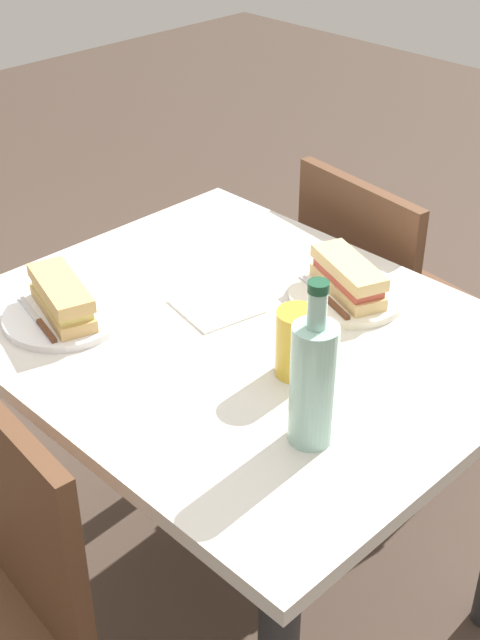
# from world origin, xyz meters

# --- Properties ---
(ground_plane) EXTENTS (8.00, 8.00, 0.00)m
(ground_plane) POSITION_xyz_m (0.00, 0.00, 0.00)
(ground_plane) COLOR #47382D
(dining_table) EXTENTS (0.99, 0.82, 0.74)m
(dining_table) POSITION_xyz_m (0.00, 0.00, 0.62)
(dining_table) COLOR beige
(dining_table) RESTS_ON ground
(chair_near) EXTENTS (0.45, 0.45, 0.84)m
(chair_near) POSITION_xyz_m (0.11, -0.61, 0.48)
(chair_near) COLOR brown
(chair_near) RESTS_ON ground
(plate_near) EXTENTS (0.23, 0.23, 0.01)m
(plate_near) POSITION_xyz_m (-0.07, -0.23, 0.75)
(plate_near) COLOR silver
(plate_near) RESTS_ON dining_table
(baguette_sandwich_near) EXTENTS (0.20, 0.13, 0.07)m
(baguette_sandwich_near) POSITION_xyz_m (-0.07, -0.23, 0.79)
(baguette_sandwich_near) COLOR #DBB77A
(baguette_sandwich_near) RESTS_ON plate_near
(knife_near) EXTENTS (0.17, 0.07, 0.01)m
(knife_near) POSITION_xyz_m (-0.06, -0.17, 0.76)
(knife_near) COLOR silver
(knife_near) RESTS_ON plate_near
(plate_far) EXTENTS (0.23, 0.23, 0.01)m
(plate_far) POSITION_xyz_m (0.26, 0.21, 0.75)
(plate_far) COLOR white
(plate_far) RESTS_ON dining_table
(baguette_sandwich_far) EXTENTS (0.20, 0.12, 0.07)m
(baguette_sandwich_far) POSITION_xyz_m (0.26, 0.21, 0.79)
(baguette_sandwich_far) COLOR tan
(baguette_sandwich_far) RESTS_ON plate_far
(knife_far) EXTENTS (0.18, 0.05, 0.01)m
(knife_far) POSITION_xyz_m (0.26, 0.27, 0.76)
(knife_far) COLOR silver
(knife_far) RESTS_ON plate_far
(water_bottle) EXTENTS (0.07, 0.07, 0.28)m
(water_bottle) POSITION_xyz_m (-0.30, 0.14, 0.86)
(water_bottle) COLOR #99C6B7
(water_bottle) RESTS_ON dining_table
(beer_glass) EXTENTS (0.08, 0.08, 0.12)m
(beer_glass) POSITION_xyz_m (-0.17, 0.03, 0.81)
(beer_glass) COLOR gold
(beer_glass) RESTS_ON dining_table
(paper_napkin) EXTENTS (0.16, 0.16, 0.00)m
(paper_napkin) POSITION_xyz_m (0.09, -0.02, 0.75)
(paper_napkin) COLOR white
(paper_napkin) RESTS_ON dining_table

